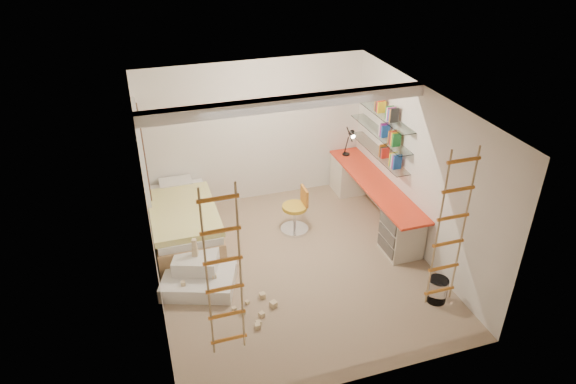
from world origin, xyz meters
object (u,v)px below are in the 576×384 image
object	(u,v)px
bed	(184,223)
desk	(373,199)
swivel_chair	(296,216)
play_platform	(198,275)

from	to	relation	value
bed	desk	bearing A→B (deg)	-6.49
swivel_chair	play_platform	xyz separation A→B (m)	(-1.79, -0.91, -0.12)
play_platform	desk	bearing A→B (deg)	14.94
desk	play_platform	xyz separation A→B (m)	(-3.17, -0.85, -0.23)
swivel_chair	play_platform	size ratio (longest dim) A/B	0.66
desk	play_platform	world-z (taller)	desk
desk	swivel_chair	distance (m)	1.38
desk	bed	size ratio (longest dim) A/B	1.40
bed	play_platform	bearing A→B (deg)	-88.58
swivel_chair	bed	bearing A→B (deg)	170.68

